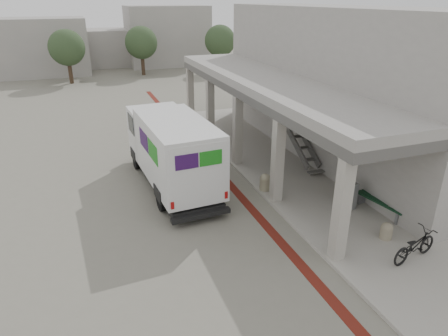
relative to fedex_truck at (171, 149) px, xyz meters
name	(u,v)px	position (x,y,z in m)	size (l,w,h in m)	color
ground	(230,217)	(1.30, -3.37, -1.63)	(120.00, 120.00, 0.00)	slate
bike_lane_stripe	(235,190)	(2.30, -1.37, -1.63)	(0.35, 40.00, 0.01)	#5B1A12
sidewalk	(324,198)	(5.30, -3.37, -1.57)	(4.40, 28.00, 0.12)	gray
transit_building	(329,87)	(8.13, 1.13, 1.77)	(7.60, 17.00, 7.00)	gray
distant_backdrop	(88,44)	(-1.55, 32.51, 1.07)	(28.00, 10.00, 6.50)	gray
tree_left	(67,48)	(-3.70, 24.63, 1.55)	(3.20, 3.20, 4.80)	#38281C
tree_mid	(141,43)	(3.30, 26.63, 1.55)	(3.20, 3.20, 4.80)	#38281C
tree_right	(220,41)	(11.30, 25.63, 1.55)	(3.20, 3.20, 4.80)	#38281C
fedex_truck	(171,149)	(0.00, 0.00, 0.00)	(2.65, 7.31, 3.07)	black
bench	(381,204)	(6.50, -5.13, -1.17)	(0.78, 2.08, 0.48)	slate
bollard_near	(386,231)	(5.52, -6.57, -1.22)	(0.39, 0.39, 0.58)	gray
bollard_far	(265,182)	(3.40, -1.95, -1.17)	(0.46, 0.46, 0.69)	gray
utility_cabinet	(347,194)	(5.60, -4.33, -1.00)	(0.47, 0.62, 1.04)	gray
bicycle_black	(415,245)	(5.50, -7.75, -1.04)	(0.63, 1.81, 0.95)	black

